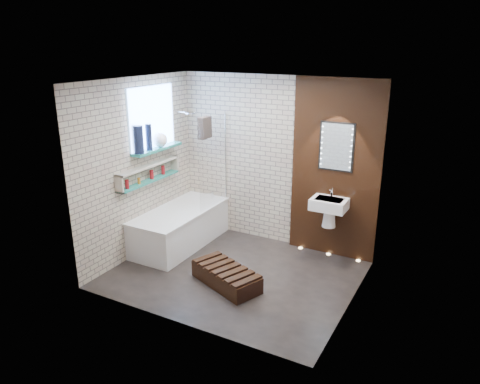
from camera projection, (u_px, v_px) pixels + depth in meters
The scene contains 15 objects.
ground at pixel (235, 274), 6.29m from camera, with size 3.20×3.20×0.00m, color black.
room_shell at pixel (234, 184), 5.88m from camera, with size 3.24×3.20×2.60m.
walnut_panel at pixel (336, 170), 6.51m from camera, with size 1.30×0.06×2.60m, color black.
clerestory_window at pixel (153, 124), 6.68m from camera, with size 0.18×1.00×0.94m.
display_niche at pixel (149, 173), 6.72m from camera, with size 0.14×1.30×0.26m.
bathtub at pixel (180, 227), 7.12m from camera, with size 0.79×1.74×0.70m.
bath_screen at pixel (213, 162), 7.02m from camera, with size 0.01×0.78×1.40m, color white.
towel at pixel (205, 128), 6.66m from camera, with size 0.09×0.24×0.32m, color black.
shower_head at pixel (191, 113), 7.03m from camera, with size 0.18×0.18×0.02m, color silver.
washbasin at pixel (329, 208), 6.50m from camera, with size 0.50×0.36×0.58m.
led_mirror at pixel (336, 147), 6.36m from camera, with size 0.50×0.02×0.70m.
walnut_step at pixel (226, 277), 5.99m from camera, with size 0.98×0.44×0.22m, color black.
niche_bottles at pixel (148, 176), 6.70m from camera, with size 0.06×0.87×0.14m.
sill_vases at pixel (151, 139), 6.59m from camera, with size 0.21×0.65×0.40m.
floor_uplights at pixel (328, 254), 6.86m from camera, with size 0.96×0.06×0.01m.
Camera 1 is at (2.73, -4.90, 3.07)m, focal length 34.07 mm.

